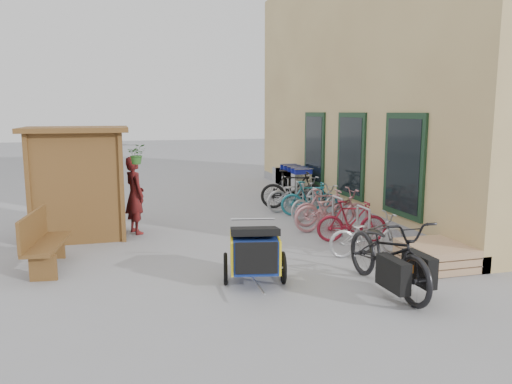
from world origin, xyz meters
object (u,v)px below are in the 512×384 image
object	(u,v)px
child_trailer	(255,250)
bike_4	(317,202)
cargo_bike	(389,254)
person_kiosk	(135,195)
shopping_carts	(291,178)
bike_6	(297,194)
bike_3	(325,207)
bike_2	(332,210)
bench	(42,240)
bike_5	(310,198)
bike_0	(368,234)
bike_1	(352,221)
kiosk	(74,167)
bike_7	(293,189)
pallet_stack	(436,255)

from	to	relation	value
child_trailer	bike_4	xyz separation A→B (m)	(2.81, 4.25, -0.12)
cargo_bike	person_kiosk	xyz separation A→B (m)	(-3.60, 4.79, 0.29)
shopping_carts	child_trailer	world-z (taller)	shopping_carts
bike_6	bike_3	bearing A→B (deg)	171.24
shopping_carts	bike_3	world-z (taller)	shopping_carts
person_kiosk	bike_2	xyz separation A→B (m)	(4.37, -0.96, -0.39)
bench	bike_5	world-z (taller)	bench
bench	bike_3	world-z (taller)	bench
bike_0	bike_1	bearing A→B (deg)	-7.10
kiosk	bike_1	size ratio (longest dim) A/B	1.69
bench	cargo_bike	bearing A→B (deg)	-18.72
child_trailer	bike_2	distance (m)	3.99
bench	child_trailer	bearing A→B (deg)	-19.35
kiosk	bike_1	world-z (taller)	kiosk
child_trailer	bike_4	size ratio (longest dim) A/B	1.04
child_trailer	person_kiosk	bearing A→B (deg)	125.21
bike_7	child_trailer	bearing A→B (deg)	174.52
cargo_bike	bike_1	world-z (taller)	cargo_bike
bench	bike_7	world-z (taller)	bike_7
bike_5	kiosk	bearing A→B (deg)	111.86
bike_2	bike_4	bearing A→B (deg)	-7.58
bike_0	bike_2	distance (m)	2.07
bike_6	kiosk	bearing A→B (deg)	95.94
person_kiosk	bike_4	distance (m)	4.55
bike_1	bike_4	xyz separation A→B (m)	(0.16, 2.33, -0.01)
shopping_carts	cargo_bike	world-z (taller)	cargo_bike
bike_3	person_kiosk	bearing A→B (deg)	87.81
bench	bike_4	distance (m)	6.70
shopping_carts	bike_6	size ratio (longest dim) A/B	1.25
bike_0	shopping_carts	bearing A→B (deg)	-4.94
bike_4	bike_3	bearing A→B (deg)	153.74
bike_5	bike_0	bearing A→B (deg)	-170.96
bike_0	bike_3	world-z (taller)	bike_3
bike_1	bike_2	size ratio (longest dim) A/B	0.80
bike_1	bike_5	xyz separation A→B (m)	(0.14, 2.74, 0.02)
bike_7	bike_5	bearing A→B (deg)	-154.50
cargo_bike	bike_4	world-z (taller)	cargo_bike
cargo_bike	bike_4	xyz separation A→B (m)	(0.92, 5.11, -0.15)
shopping_carts	cargo_bike	xyz separation A→B (m)	(-1.43, -8.51, -0.02)
bike_2	bike_1	bearing A→B (deg)	178.00
bike_3	bike_5	bearing A→B (deg)	-0.38
bike_4	bike_2	bearing A→B (deg)	155.52
person_kiosk	bike_2	bearing A→B (deg)	-123.28
child_trailer	cargo_bike	size ratio (longest dim) A/B	0.76
bike_2	bike_5	bearing A→B (deg)	-5.45
pallet_stack	bike_1	world-z (taller)	bike_1
bike_3	bike_7	world-z (taller)	bike_7
child_trailer	bike_1	size ratio (longest dim) A/B	1.16
bench	bike_0	bearing A→B (deg)	-0.47
cargo_bike	bike_5	xyz separation A→B (m)	(0.90, 5.52, -0.12)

